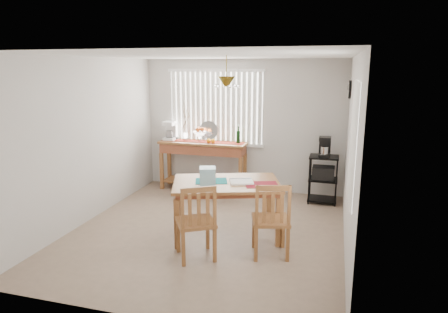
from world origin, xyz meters
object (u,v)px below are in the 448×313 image
(dining_table, at_px, (226,188))
(chair_right, at_px, (271,220))
(wire_cart, at_px, (323,175))
(cart_items, at_px, (325,147))
(sideboard, at_px, (203,154))
(chair_left, at_px, (196,222))

(dining_table, height_order, chair_right, chair_right)
(dining_table, xyz_separation_m, chair_right, (0.74, -0.50, -0.22))
(wire_cart, bearing_deg, cart_items, 90.00)
(sideboard, distance_m, chair_left, 3.02)
(chair_left, xyz_separation_m, chair_right, (0.91, 0.34, -0.00))
(cart_items, height_order, dining_table, cart_items)
(cart_items, distance_m, chair_left, 3.16)
(chair_left, relative_size, chair_right, 1.00)
(chair_left, bearing_deg, cart_items, 61.63)
(sideboard, xyz_separation_m, cart_items, (2.35, -0.14, 0.30))
(sideboard, height_order, chair_left, chair_left)
(sideboard, bearing_deg, dining_table, -63.00)
(cart_items, relative_size, dining_table, 0.20)
(chair_left, bearing_deg, wire_cart, 61.55)
(cart_items, distance_m, chair_right, 2.52)
(wire_cart, relative_size, cart_items, 2.43)
(wire_cart, relative_size, chair_right, 0.86)
(chair_left, bearing_deg, dining_table, 78.58)
(chair_left, distance_m, chair_right, 0.97)
(wire_cart, bearing_deg, dining_table, -124.64)
(chair_right, bearing_deg, dining_table, 146.21)
(wire_cart, bearing_deg, sideboard, 176.27)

